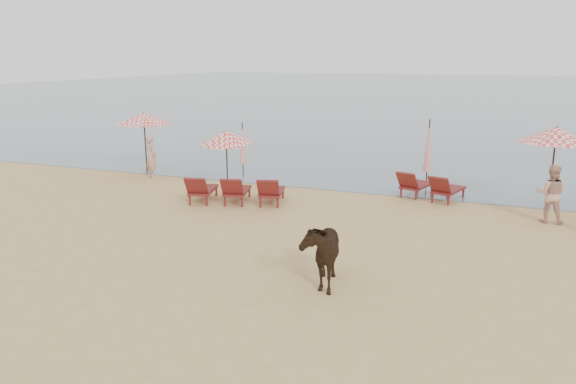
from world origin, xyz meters
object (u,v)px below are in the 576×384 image
(lounger_cluster_right, at_px, (430,186))
(umbrella_open_left_a, at_px, (144,118))
(beachgoer_right_a, at_px, (551,194))
(umbrella_open_left_b, at_px, (226,137))
(umbrella_closed_left, at_px, (243,144))
(cow, at_px, (320,251))
(umbrella_open_right, at_px, (556,135))
(umbrella_closed_right, at_px, (428,146))
(lounger_cluster_left, at_px, (236,190))
(beachgoer_left, at_px, (151,156))

(lounger_cluster_right, bearing_deg, umbrella_open_left_a, -164.93)
(beachgoer_right_a, bearing_deg, umbrella_open_left_b, 4.20)
(umbrella_closed_left, distance_m, cow, 11.67)
(umbrella_open_right, distance_m, umbrella_closed_right, 4.59)
(umbrella_open_left_b, distance_m, umbrella_open_right, 11.09)
(lounger_cluster_left, bearing_deg, umbrella_open_left_a, 136.42)
(lounger_cluster_right, height_order, umbrella_closed_left, umbrella_closed_left)
(cow, bearing_deg, beachgoer_right_a, 38.57)
(lounger_cluster_left, distance_m, umbrella_closed_left, 4.49)
(umbrella_open_right, relative_size, umbrella_closed_left, 1.21)
(lounger_cluster_right, relative_size, beachgoer_right_a, 1.31)
(umbrella_open_left_b, bearing_deg, lounger_cluster_right, -1.26)
(lounger_cluster_left, distance_m, umbrella_open_right, 10.57)
(lounger_cluster_right, bearing_deg, umbrella_open_left_b, -150.62)
(umbrella_closed_right, xyz_separation_m, beachgoer_left, (-10.83, -2.27, -0.72))
(cow, height_order, beachgoer_right_a, beachgoer_right_a)
(umbrella_closed_left, distance_m, beachgoer_left, 3.79)
(umbrella_closed_left, relative_size, beachgoer_left, 1.26)
(umbrella_open_right, bearing_deg, umbrella_open_left_a, -171.31)
(lounger_cluster_right, height_order, umbrella_open_left_b, umbrella_open_left_b)
(umbrella_open_left_a, distance_m, umbrella_closed_right, 11.80)
(lounger_cluster_left, bearing_deg, umbrella_closed_right, 24.86)
(beachgoer_left, bearing_deg, umbrella_open_left_a, -10.95)
(umbrella_open_left_b, xyz_separation_m, umbrella_closed_left, (-0.65, 2.68, -0.66))
(umbrella_open_left_b, height_order, umbrella_open_right, umbrella_open_right)
(umbrella_open_right, height_order, umbrella_closed_right, umbrella_open_right)
(lounger_cluster_left, xyz_separation_m, umbrella_closed_right, (5.75, 4.72, 1.14))
(umbrella_closed_left, bearing_deg, beachgoer_left, -154.66)
(umbrella_open_left_b, bearing_deg, umbrella_open_left_a, 144.40)
(lounger_cluster_left, bearing_deg, umbrella_open_left_b, 112.34)
(cow, xyz_separation_m, beachgoer_right_a, (5.00, 7.04, 0.12))
(lounger_cluster_right, bearing_deg, umbrella_open_right, 16.62)
(lounger_cluster_left, distance_m, umbrella_open_left_a, 7.05)
(umbrella_open_left_b, distance_m, beachgoer_right_a, 10.94)
(umbrella_open_left_a, distance_m, umbrella_closed_left, 4.43)
(umbrella_closed_left, bearing_deg, lounger_cluster_left, -67.45)
(lounger_cluster_left, relative_size, cow, 1.92)
(lounger_cluster_left, height_order, beachgoer_right_a, beachgoer_right_a)
(beachgoer_right_a, bearing_deg, umbrella_open_right, -89.22)
(umbrella_closed_right, bearing_deg, beachgoer_right_a, -38.63)
(lounger_cluster_left, xyz_separation_m, lounger_cluster_right, (6.09, 3.01, -0.01))
(lounger_cluster_left, xyz_separation_m, umbrella_open_left_a, (-5.94, 3.30, 1.88))
(umbrella_open_left_b, relative_size, cow, 1.31)
(lounger_cluster_right, bearing_deg, lounger_cluster_left, -137.27)
(umbrella_open_left_a, height_order, umbrella_closed_right, umbrella_closed_right)
(umbrella_closed_left, bearing_deg, cow, -55.91)
(lounger_cluster_left, distance_m, umbrella_open_left_b, 2.33)
(umbrella_closed_left, bearing_deg, beachgoer_right_a, -12.75)
(umbrella_open_left_a, height_order, umbrella_closed_left, umbrella_open_left_a)
(umbrella_open_left_a, xyz_separation_m, cow, (10.79, -8.90, -1.59))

